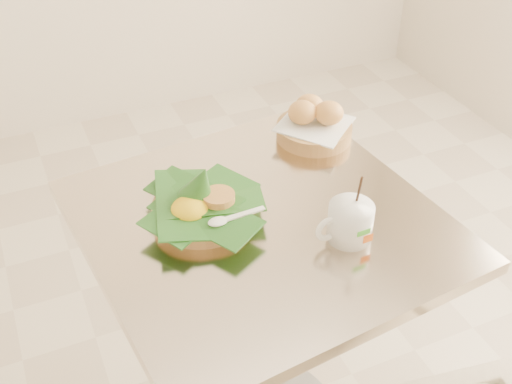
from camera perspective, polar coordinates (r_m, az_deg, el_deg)
name	(u,v)px	position (r m, az deg, el deg)	size (l,w,h in m)	color
cafe_table	(261,293)	(1.48, 0.42, -9.00)	(0.77, 0.77, 0.75)	gray
rice_basket	(201,204)	(1.32, -4.90, -1.09)	(0.26, 0.26, 0.13)	tan
bread_basket	(314,123)	(1.58, 5.17, 6.13)	(0.22, 0.22, 0.10)	tan
coffee_mug	(349,221)	(1.27, 8.29, -2.61)	(0.12, 0.09, 0.16)	white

